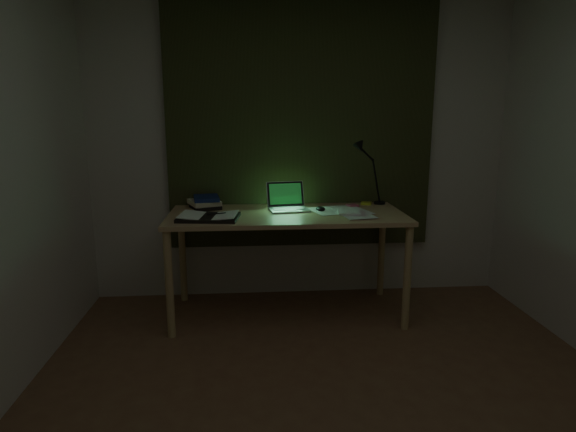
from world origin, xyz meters
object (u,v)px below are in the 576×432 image
Objects in this scene: open_textbook at (209,217)px; loose_papers at (341,212)px; desk at (287,264)px; book_stack at (205,202)px; laptop at (289,197)px; desk_lamp at (381,174)px.

open_textbook is 1.00m from loose_papers.
book_stack is (-0.64, 0.24, 0.46)m from desk.
laptop is 0.88× the size of loose_papers.
open_textbook is 0.83× the size of desk_lamp.
desk is at bearing -170.63° from desk_lamp.
open_textbook is 0.41m from book_stack.
desk_lamp reaches higher than laptop.
desk is at bearing -20.93° from book_stack.
laptop is at bearing 162.67° from loose_papers.
laptop is 0.80× the size of open_textbook.
desk is 6.98× the size of book_stack.
loose_papers is at bearing -14.62° from book_stack.
laptop is at bearing 29.47° from open_textbook.
laptop reaches higher than desk.
desk_lamp is at bearing 21.25° from desk.
book_stack is at bearing 158.52° from laptop.
desk_lamp is at bearing 7.43° from laptop.
loose_papers is (0.42, -0.03, 0.42)m from desk.
open_textbook is (-0.60, -0.25, -0.09)m from laptop.
laptop is 0.68m from book_stack.
laptop is at bearing -175.95° from desk_lamp.
book_stack is 0.66× the size of loose_papers.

